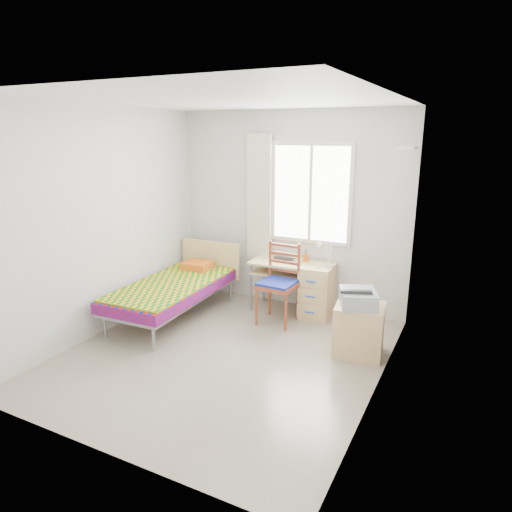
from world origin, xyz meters
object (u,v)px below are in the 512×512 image
at_px(cabinet, 359,330).
at_px(printer, 358,298).
at_px(bed, 176,287).
at_px(desk, 312,288).
at_px(chair, 280,279).

distance_m(cabinet, printer, 0.37).
relative_size(bed, desk, 1.74).
bearing_deg(chair, printer, -19.55).
bearing_deg(desk, chair, -130.78).
bearing_deg(desk, cabinet, -47.78).
height_order(cabinet, printer, printer).
relative_size(bed, chair, 1.92).
xyz_separation_m(chair, cabinet, (1.11, -0.43, -0.29)).
xyz_separation_m(chair, printer, (1.09, -0.45, 0.08)).
height_order(desk, printer, printer).
bearing_deg(cabinet, chair, 151.42).
xyz_separation_m(desk, cabinet, (0.82, -0.80, -0.09)).
height_order(bed, cabinet, bed).
relative_size(chair, printer, 1.95).
height_order(desk, chair, chair).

